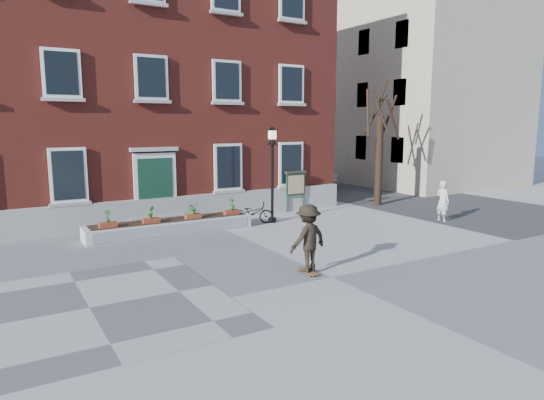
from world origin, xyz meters
TOP-DOWN VIEW (x-y plane):
  - ground at (0.00, 0.00)m, footprint 100.00×100.00m
  - checker_patch at (-6.00, 1.00)m, footprint 6.00×6.00m
  - bicycle at (1.49, 7.23)m, footprint 1.76×1.25m
  - parked_car at (10.84, 16.19)m, footprint 1.43×3.98m
  - bystander at (8.53, 3.60)m, footprint 0.45×0.65m
  - brick_building at (-2.00, 13.98)m, footprint 18.40×10.85m
  - planter_assembly at (-1.99, 7.18)m, footprint 6.20×1.12m
  - bare_tree at (9.01, 8.01)m, footprint 1.83×1.83m
  - side_street at (17.99, 19.78)m, footprint 15.20×36.00m
  - lamp_post at (2.29, 7.02)m, footprint 0.40×0.40m
  - notice_board at (4.54, 8.70)m, footprint 1.10×0.16m
  - skateboarder at (-0.37, 0.59)m, footprint 1.29×0.87m

SIDE VIEW (x-z plane):
  - ground at x=0.00m, z-range 0.00..0.00m
  - checker_patch at x=-6.00m, z-range 0.00..0.01m
  - planter_assembly at x=-1.99m, z-range -0.27..0.88m
  - bicycle at x=1.49m, z-range 0.00..0.88m
  - parked_car at x=10.84m, z-range 0.00..1.31m
  - bystander at x=8.53m, z-range 0.00..1.72m
  - skateboarder at x=-0.37m, z-range 0.03..1.95m
  - notice_board at x=4.54m, z-range 0.33..2.20m
  - lamp_post at x=2.29m, z-range 0.57..4.50m
  - bare_tree at x=9.01m, z-range -0.29..5.87m
  - brick_building at x=-2.00m, z-range 0.00..12.60m
  - side_street at x=17.99m, z-range -0.23..14.27m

